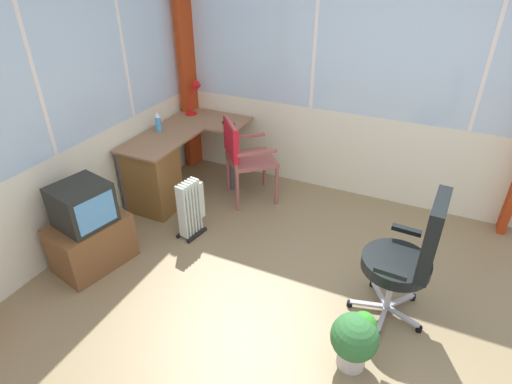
% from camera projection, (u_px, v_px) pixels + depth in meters
% --- Properties ---
extents(ground, '(5.07, 5.79, 0.06)m').
position_uv_depth(ground, '(317.00, 327.00, 3.18)').
color(ground, '#857450').
extents(north_window_panel, '(4.07, 0.07, 2.54)m').
position_uv_depth(north_window_panel, '(44.00, 118.00, 3.38)').
color(north_window_panel, '#E8E7C8').
rests_on(north_window_panel, ground).
extents(east_window_panel, '(0.07, 4.79, 2.54)m').
position_uv_depth(east_window_panel, '(390.00, 87.00, 4.11)').
color(east_window_panel, '#E8E7C8').
rests_on(east_window_panel, ground).
extents(curtain_corner, '(0.26, 0.10, 2.44)m').
position_uv_depth(curtain_corner, '(188.00, 69.00, 4.86)').
color(curtain_corner, '#AC3613').
rests_on(curtain_corner, ground).
extents(desk, '(1.44, 0.89, 0.73)m').
position_uv_depth(desk, '(157.00, 172.00, 4.40)').
color(desk, '#8F6A49').
rests_on(desk, ground).
extents(desk_lamp, '(0.23, 0.20, 0.39)m').
position_uv_depth(desk_lamp, '(197.00, 92.00, 4.86)').
color(desk_lamp, red).
rests_on(desk_lamp, desk).
extents(tv_remote, '(0.06, 0.15, 0.02)m').
position_uv_depth(tv_remote, '(228.00, 123.00, 4.68)').
color(tv_remote, black).
rests_on(tv_remote, desk).
extents(spray_bottle, '(0.06, 0.06, 0.22)m').
position_uv_depth(spray_bottle, '(158.00, 122.00, 4.47)').
color(spray_bottle, '#4AAAE5').
rests_on(spray_bottle, desk).
extents(wooden_armchair, '(0.68, 0.68, 0.93)m').
position_uv_depth(wooden_armchair, '(240.00, 151.00, 4.41)').
color(wooden_armchair, '#99564E').
rests_on(wooden_armchair, ground).
extents(office_chair, '(0.60, 0.58, 1.09)m').
position_uv_depth(office_chair, '(411.00, 254.00, 2.93)').
color(office_chair, '#B7B7BF').
rests_on(office_chair, ground).
extents(tv_on_stand, '(0.72, 0.57, 0.81)m').
position_uv_depth(tv_on_stand, '(89.00, 231.00, 3.59)').
color(tv_on_stand, brown).
rests_on(tv_on_stand, ground).
extents(space_heater, '(0.32, 0.21, 0.59)m').
position_uv_depth(space_heater, '(191.00, 208.00, 4.01)').
color(space_heater, silver).
rests_on(space_heater, ground).
extents(potted_plant, '(0.32, 0.32, 0.43)m').
position_uv_depth(potted_plant, '(355.00, 338.00, 2.74)').
color(potted_plant, silver).
rests_on(potted_plant, ground).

